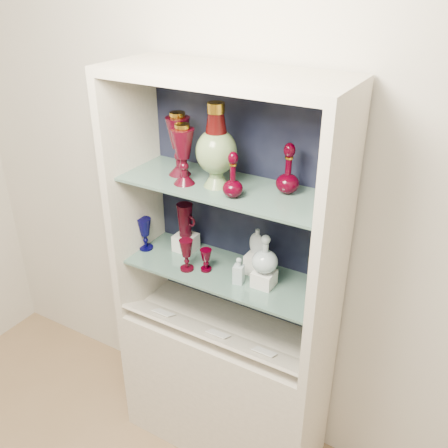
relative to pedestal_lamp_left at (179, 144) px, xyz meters
The scene contains 30 objects.
wall_back 0.37m from the pedestal_lamp_left, 38.31° to the left, with size 3.50×0.02×2.80m, color beige.
cabinet_base 1.26m from the pedestal_lamp_left, ahead, with size 1.00×0.40×0.75m, color beige.
cabinet_back_panel 0.40m from the pedestal_lamp_left, 33.64° to the left, with size 0.98×0.02×1.15m, color black.
cabinet_side_left 0.37m from the pedestal_lamp_left, behind, with size 0.04×0.40×1.15m, color beige.
cabinet_side_right 0.77m from the pedestal_lamp_left, ahead, with size 0.04×0.40×1.15m, color beige.
cabinet_top_cap 0.40m from the pedestal_lamp_left, ahead, with size 1.00×0.40×0.04m, color beige.
shelf_lower 0.61m from the pedestal_lamp_left, ahead, with size 0.92×0.34×0.01m, color slate.
shelf_upper 0.28m from the pedestal_lamp_left, ahead, with size 0.92×0.34×0.01m, color slate.
label_ledge 0.87m from the pedestal_lamp_left, 30.14° to the right, with size 0.92×0.18×0.01m, color beige.
label_card_0 0.87m from the pedestal_lamp_left, 27.01° to the right, with size 0.10×0.07×0.00m, color white.
label_card_1 0.82m from the pedestal_lamp_left, 103.56° to the right, with size 0.10×0.07×0.00m, color white.
label_card_2 0.97m from the pedestal_lamp_left, 15.38° to the right, with size 0.10×0.07×0.00m, color white.
pedestal_lamp_left is the anchor object (origin of this frame).
pedestal_lamp_right 0.11m from the pedestal_lamp_left, 45.13° to the right, with size 0.10×0.10×0.25m, color #3F0713, non-canonical shape.
enamel_urn 0.21m from the pedestal_lamp_left, ahead, with size 0.17×0.17×0.35m, color #0B4E1F, non-canonical shape.
ruby_decanter_a 0.33m from the pedestal_lamp_left, 16.26° to the right, with size 0.08×0.08×0.21m, color #430010, non-canonical shape.
ruby_decanter_b 0.49m from the pedestal_lamp_left, ahead, with size 0.09×0.09×0.22m, color #430010, non-canonical shape.
lidded_bowl 0.69m from the pedestal_lamp_left, ahead, with size 0.08×0.08×0.09m, color #430010, non-canonical shape.
cobalt_goblet 0.52m from the pedestal_lamp_left, behind, with size 0.07×0.07×0.16m, color #04013B, non-canonical shape.
ruby_goblet_tall 0.49m from the pedestal_lamp_left, 48.02° to the right, with size 0.06×0.06×0.15m, color #3F0713, non-canonical shape.
ruby_goblet_small 0.53m from the pedestal_lamp_left, 17.38° to the right, with size 0.05×0.05×0.11m, color #430010, non-canonical shape.
riser_ruby_pitcher 0.52m from the pedestal_lamp_left, 112.79° to the left, with size 0.10×0.10×0.08m, color silver.
ruby_pitcher 0.40m from the pedestal_lamp_left, 112.79° to the left, with size 0.12×0.08×0.16m, color #3F0713, non-canonical shape.
clear_square_bottle 0.60m from the pedestal_lamp_left, 10.62° to the right, with size 0.04×0.04×0.13m, color #A3B9C0, non-canonical shape.
riser_flat_flask 0.63m from the pedestal_lamp_left, ahead, with size 0.09×0.09×0.09m, color silver.
flat_flask 0.54m from the pedestal_lamp_left, ahead, with size 0.09×0.04×0.13m, color silver, non-canonical shape.
riser_clear_round_decanter 0.68m from the pedestal_lamp_left, ahead, with size 0.09×0.09×0.07m, color silver.
clear_round_decanter 0.60m from the pedestal_lamp_left, ahead, with size 0.11×0.11×0.17m, color #A3B9C0, non-canonical shape.
riser_cameo_medallion 0.84m from the pedestal_lamp_left, ahead, with size 0.08×0.08×0.10m, color silver.
cameo_medallion 0.78m from the pedestal_lamp_left, ahead, with size 0.12×0.04×0.14m, color black, non-canonical shape.
Camera 1 is at (0.95, -0.10, 2.29)m, focal length 40.00 mm.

